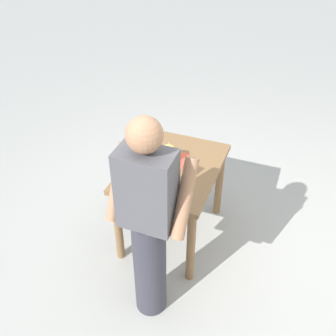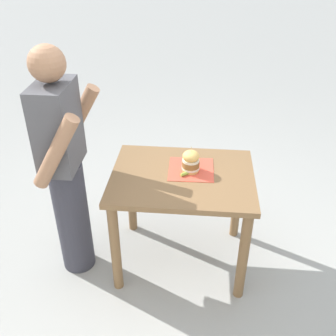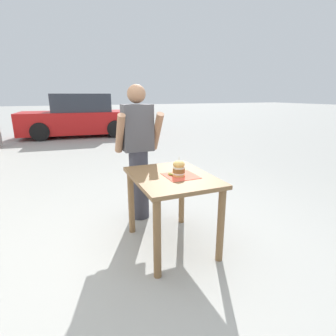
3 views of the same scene
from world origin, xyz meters
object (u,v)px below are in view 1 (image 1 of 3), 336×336
at_px(sandwich, 169,153).
at_px(diner_across_table, 148,223).
at_px(pickle_spear, 174,163).
at_px(patio_table, 172,180).

bearing_deg(sandwich, diner_across_table, 101.77).
bearing_deg(diner_across_table, pickle_spear, -81.98).
height_order(patio_table, pickle_spear, pickle_spear).
xyz_separation_m(pickle_spear, diner_across_table, (-0.11, 0.80, 0.08)).
distance_m(patio_table, sandwich, 0.24).
height_order(sandwich, pickle_spear, sandwich).
relative_size(patio_table, diner_across_table, 0.58).
xyz_separation_m(sandwich, pickle_spear, (-0.06, 0.03, -0.07)).
relative_size(patio_table, sandwich, 5.14).
bearing_deg(pickle_spear, patio_table, 68.15).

